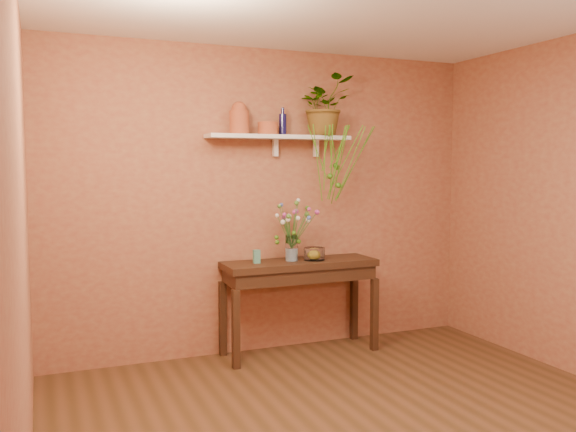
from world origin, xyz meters
The scene contains 13 objects.
room centered at (0.00, 0.00, 1.35)m, with size 4.04×4.04×2.70m.
sideboard centered at (0.20, 1.76, 0.71)m, with size 1.37×0.44×0.83m.
wall_shelf centered at (0.06, 1.87, 1.92)m, with size 1.30×0.24×0.19m.
terracotta_jug centered at (-0.32, 1.87, 2.07)m, with size 0.17×0.17×0.28m.
terracotta_pot centered at (-0.06, 1.86, 1.99)m, with size 0.18×0.18×0.11m, color #A74527.
blue_bottle centered at (0.09, 1.90, 2.04)m, with size 0.07×0.07×0.24m.
spider_plant centered at (0.48, 1.85, 2.20)m, with size 0.48×0.42×0.53m, color #356813.
plant_fronds centered at (0.53, 1.71, 1.67)m, with size 0.63×0.32×0.70m.
glass_vase centered at (0.13, 1.78, 0.93)m, with size 0.11×0.11×0.23m.
bouquet centered at (0.14, 1.78, 1.19)m, with size 0.39×0.30×0.43m.
glass_bowl centered at (0.33, 1.74, 0.88)m, with size 0.19×0.19×0.11m.
lemon centered at (0.33, 1.73, 0.88)m, with size 0.09×0.09×0.09m, color gold.
carton centered at (-0.20, 1.77, 0.89)m, with size 0.06×0.04×0.12m, color #325F7C.
Camera 1 is at (-1.92, -3.08, 1.66)m, focal length 37.64 mm.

